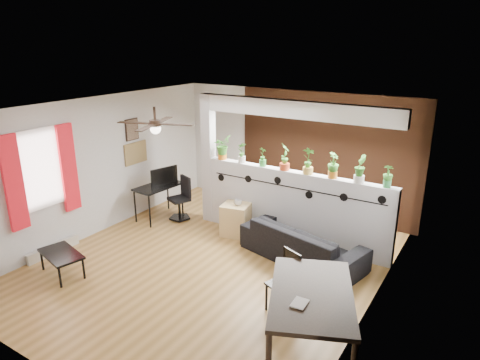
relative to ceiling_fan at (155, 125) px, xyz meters
The scene contains 29 objects.
room_shell 1.33m from the ceiling_fan, 20.56° to the left, with size 6.30×7.10×2.90m.
partition_wall 2.91m from the ceiling_fan, 48.37° to the left, with size 3.60×0.18×1.35m, color #BCBCC1.
ceiling_header 2.41m from the ceiling_fan, 48.37° to the left, with size 3.60×0.18×0.30m, color white.
pier_column 2.09m from the ceiling_fan, 99.77° to the left, with size 0.22×0.20×2.60m, color #BCBCC1.
brick_panel 3.78m from the ceiling_fan, 63.93° to the left, with size 3.90×0.05×2.60m, color #AF5A32.
vine_decal 2.64m from the ceiling_fan, 46.80° to the left, with size 3.31×0.01×0.30m.
window_assembly 2.13m from the ceiling_fan, 152.87° to the right, with size 0.09×1.30×1.55m.
baseboard_heater 2.96m from the ceiling_fan, 152.65° to the right, with size 0.08×1.00×0.18m, color beige.
corkboard 2.38m from the ceiling_fan, 144.85° to the left, with size 0.03×0.60×0.45m, color olive.
framed_art 2.19m from the ceiling_fan, 145.97° to the left, with size 0.03×0.34×0.44m.
ceiling_fan is the anchor object (origin of this frame).
potted_plant_0 1.94m from the ceiling_fan, 89.36° to the left, with size 0.24×0.28×0.47m.
potted_plant_1 2.01m from the ceiling_fan, 75.32° to the left, with size 0.25×0.25×0.40m.
potted_plant_2 2.16m from the ceiling_fan, 62.86° to the left, with size 0.20×0.17×0.36m.
potted_plant_3 2.37m from the ceiling_fan, 52.64° to the left, with size 0.29×0.32×0.49m.
potted_plant_4 2.66m from the ceiling_fan, 44.59° to the left, with size 0.27×0.22×0.48m.
potted_plant_5 2.99m from the ceiling_fan, 38.33° to the left, with size 0.19×0.23×0.44m.
potted_plant_6 3.35m from the ceiling_fan, 33.41° to the left, with size 0.23×0.27×0.47m.
potted_plant_7 3.73m from the ceiling_fan, 29.51° to the left, with size 0.20×0.17×0.37m.
sofa 3.11m from the ceiling_fan, 31.01° to the left, with size 2.06×0.81×0.60m, color black.
cube_shelf 2.54m from the ceiling_fan, 69.40° to the left, with size 0.50×0.45×0.62m, color tan.
cup 2.28m from the ceiling_fan, 67.70° to the left, with size 0.14×0.14×0.11m, color gray.
computer_desk 2.45m from the ceiling_fan, 133.89° to the left, with size 0.61×1.04×0.72m.
monitor 2.43m from the ceiling_fan, 130.78° to the left, with size 0.06×0.35×0.20m, color black.
office_chair 2.58m from the ceiling_fan, 118.65° to the left, with size 0.49×0.49×0.89m.
dining_table 3.53m from the ceiling_fan, 15.39° to the right, with size 1.46×1.77×0.84m.
book 3.49m from the ceiling_fan, 21.12° to the right, with size 0.16×0.22×0.02m, color gray.
folding_chair 3.04m from the ceiling_fan, ahead, with size 0.47×0.47×0.89m.
coffee_table 2.55m from the ceiling_fan, 128.87° to the right, with size 0.90×0.64×0.38m.
Camera 1 is at (3.80, -5.17, 3.58)m, focal length 32.00 mm.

